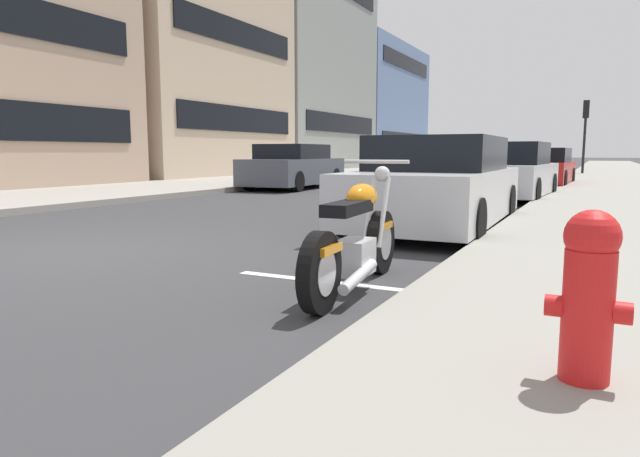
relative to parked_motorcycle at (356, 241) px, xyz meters
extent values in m
plane|color=#333335|center=(0.15, 3.74, -0.42)|extent=(260.00, 260.00, 0.00)
cube|color=gray|center=(12.15, -2.73, -0.35)|extent=(120.00, 4.40, 0.14)
cube|color=gray|center=(12.15, 10.41, -0.35)|extent=(120.00, 5.00, 0.14)
cube|color=silver|center=(0.15, 0.17, -0.42)|extent=(0.12, 2.20, 0.01)
cylinder|color=black|center=(0.73, 0.05, -0.12)|extent=(0.62, 0.15, 0.61)
cylinder|color=silver|center=(0.73, 0.05, -0.12)|extent=(0.34, 0.14, 0.34)
cylinder|color=black|center=(-0.78, -0.04, -0.12)|extent=(0.62, 0.15, 0.61)
cylinder|color=silver|center=(-0.78, -0.04, -0.12)|extent=(0.34, 0.14, 0.34)
cube|color=silver|center=(-0.02, 0.00, -0.13)|extent=(0.41, 0.28, 0.30)
cube|color=black|center=(-0.20, -0.01, 0.30)|extent=(0.69, 0.26, 0.10)
ellipsoid|color=orange|center=(0.16, 0.01, 0.36)|extent=(0.49, 0.27, 0.24)
cube|color=orange|center=(-0.73, -0.04, 0.05)|extent=(0.37, 0.20, 0.06)
cube|color=orange|center=(0.71, 0.05, 0.05)|extent=(0.33, 0.18, 0.06)
cylinder|color=silver|center=(0.58, 0.11, 0.20)|extent=(0.34, 0.06, 0.65)
cylinder|color=silver|center=(0.59, -0.03, 0.20)|extent=(0.34, 0.06, 0.65)
cylinder|color=silver|center=(0.55, 0.04, 0.66)|extent=(0.07, 0.62, 0.04)
sphere|color=silver|center=(0.75, 0.05, 0.54)|extent=(0.15, 0.15, 0.15)
cylinder|color=silver|center=(-0.32, -0.16, -0.22)|extent=(0.71, 0.13, 0.16)
cube|color=silver|center=(4.17, 0.40, 0.11)|extent=(4.53, 1.89, 0.74)
cube|color=black|center=(4.23, 0.40, 0.73)|extent=(2.37, 1.72, 0.50)
cylinder|color=black|center=(5.65, 1.26, -0.11)|extent=(0.62, 0.23, 0.62)
cylinder|color=black|center=(5.67, -0.42, -0.11)|extent=(0.62, 0.23, 0.62)
cylinder|color=black|center=(2.67, 1.22, -0.11)|extent=(0.62, 0.23, 0.62)
cylinder|color=black|center=(2.69, -0.46, -0.11)|extent=(0.62, 0.23, 0.62)
cube|color=silver|center=(10.33, 0.17, 0.10)|extent=(4.13, 1.95, 0.72)
cube|color=black|center=(10.18, 0.18, 0.73)|extent=(2.14, 1.70, 0.53)
cylinder|color=black|center=(11.71, 0.88, -0.11)|extent=(0.63, 0.25, 0.62)
cylinder|color=black|center=(11.62, -0.69, -0.11)|extent=(0.63, 0.25, 0.62)
cylinder|color=black|center=(9.05, 1.03, -0.11)|extent=(0.63, 0.25, 0.62)
cylinder|color=black|center=(8.96, -0.54, -0.11)|extent=(0.63, 0.25, 0.62)
cube|color=#AD1919|center=(16.50, -0.05, 0.08)|extent=(4.26, 1.92, 0.68)
cube|color=black|center=(16.41, -0.05, 0.66)|extent=(2.41, 1.70, 0.47)
cylinder|color=black|center=(17.91, 0.68, -0.11)|extent=(0.63, 0.25, 0.62)
cylinder|color=black|center=(17.84, -0.90, -0.11)|extent=(0.63, 0.25, 0.62)
cylinder|color=black|center=(15.15, 0.80, -0.11)|extent=(0.63, 0.25, 0.62)
cylinder|color=black|center=(15.08, -0.78, -0.11)|extent=(0.63, 0.25, 0.62)
cube|color=black|center=(32.18, 6.44, 0.35)|extent=(2.07, 5.41, 0.99)
cube|color=black|center=(32.16, 7.41, 1.20)|extent=(1.89, 2.08, 0.70)
cylinder|color=black|center=(31.26, 8.25, -0.04)|extent=(0.27, 0.76, 0.76)
cylinder|color=black|center=(33.03, 8.29, -0.04)|extent=(0.27, 0.76, 0.76)
cylinder|color=black|center=(31.33, 4.60, -0.04)|extent=(0.27, 0.76, 0.76)
cylinder|color=black|center=(33.10, 4.63, -0.04)|extent=(0.27, 0.76, 0.76)
cube|color=#4C515B|center=(11.81, 7.14, 0.14)|extent=(4.72, 2.10, 0.80)
cube|color=black|center=(11.75, 7.13, 0.77)|extent=(2.54, 1.81, 0.46)
cylinder|color=black|center=(10.35, 6.22, -0.11)|extent=(0.63, 0.26, 0.62)
cylinder|color=black|center=(10.24, 7.85, -0.11)|extent=(0.63, 0.26, 0.62)
cylinder|color=black|center=(13.39, 6.42, -0.11)|extent=(0.63, 0.26, 0.62)
cylinder|color=black|center=(13.28, 8.05, -0.11)|extent=(0.63, 0.26, 0.62)
cylinder|color=red|center=(-1.63, -1.81, 0.02)|extent=(0.22, 0.22, 0.60)
sphere|color=red|center=(-1.63, -1.81, 0.38)|extent=(0.24, 0.24, 0.24)
cylinder|color=red|center=(-1.63, -1.67, 0.05)|extent=(0.10, 0.08, 0.10)
cylinder|color=red|center=(-1.63, -1.95, 0.05)|extent=(0.10, 0.08, 0.10)
cylinder|color=black|center=(26.39, -1.04, 1.48)|extent=(0.12, 0.12, 3.53)
cube|color=black|center=(26.39, -1.04, 2.82)|extent=(0.28, 0.28, 0.85)
sphere|color=red|center=(26.54, -1.04, 3.07)|extent=(0.14, 0.14, 0.14)
sphere|color=gold|center=(26.54, -1.04, 2.81)|extent=(0.14, 0.14, 0.14)
sphere|color=green|center=(26.54, -1.04, 2.55)|extent=(0.14, 0.14, 0.14)
cube|color=black|center=(5.72, 12.68, 1.61)|extent=(9.10, 0.06, 1.10)
cube|color=beige|center=(16.96, 17.21, 5.55)|extent=(10.12, 9.00, 11.93)
cube|color=black|center=(16.96, 12.68, 2.20)|extent=(8.50, 0.06, 1.10)
cube|color=black|center=(16.96, 12.68, 5.90)|extent=(8.50, 0.06, 1.10)
cube|color=#939993|center=(28.18, 18.51, 6.23)|extent=(11.65, 11.60, 13.31)
cube|color=black|center=(28.18, 12.68, 2.51)|extent=(9.78, 0.06, 1.10)
cube|color=#6B84B2|center=(40.88, 16.95, 4.53)|extent=(13.32, 8.49, 9.90)
cube|color=black|center=(40.88, 12.68, 1.76)|extent=(11.19, 0.06, 1.10)
cube|color=black|center=(40.88, 12.68, 7.89)|extent=(11.19, 0.06, 1.10)
camera|label=1|loc=(-4.37, -1.82, 0.75)|focal=31.68mm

